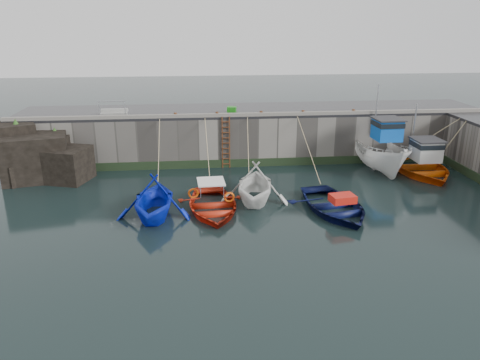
{
  "coord_description": "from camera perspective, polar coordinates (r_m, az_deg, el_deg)",
  "views": [
    {
      "loc": [
        -3.91,
        -17.79,
        8.75
      ],
      "look_at": [
        -1.73,
        3.99,
        1.2
      ],
      "focal_mm": 35.0,
      "sensor_mm": 36.0,
      "label": 1
    }
  ],
  "objects": [
    {
      "name": "boat_near_white_rope",
      "position": [
        26.92,
        -9.59,
        -0.21
      ],
      "size": [
        0.04,
        5.45,
        3.1
      ],
      "primitive_type": null,
      "color": "tan",
      "rests_on": "ground"
    },
    {
      "name": "ladder",
      "position": [
        28.67,
        -1.73,
        4.57
      ],
      "size": [
        0.51,
        0.08,
        3.2
      ],
      "color": "#3F1E0F",
      "rests_on": "ground"
    },
    {
      "name": "bollard_a",
      "position": [
        28.58,
        -7.88,
        7.86
      ],
      "size": [
        0.18,
        0.18,
        0.28
      ],
      "primitive_type": "cylinder",
      "color": "#3F1E0F",
      "rests_on": "road_back"
    },
    {
      "name": "kerb_back",
      "position": [
        28.74,
        2.22,
        8.01
      ],
      "size": [
        30.0,
        0.3,
        0.2
      ],
      "primitive_type": "cube",
      "color": "slate",
      "rests_on": "road_back"
    },
    {
      "name": "boat_near_navy",
      "position": [
        23.0,
        11.35,
        -3.72
      ],
      "size": [
        4.45,
        5.69,
        1.07
      ],
      "primitive_type": "imported",
      "rotation": [
        0.0,
        0.0,
        0.15
      ],
      "color": "#090F39",
      "rests_on": "ground"
    },
    {
      "name": "algae_back",
      "position": [
        29.28,
        2.2,
        2.14
      ],
      "size": [
        30.0,
        0.08,
        0.5
      ],
      "primitive_type": "cube",
      "color": "black",
      "rests_on": "ground"
    },
    {
      "name": "boat_far_orange",
      "position": [
        30.09,
        21.02,
        1.63
      ],
      "size": [
        4.36,
        6.1,
        4.26
      ],
      "rotation": [
        0.0,
        0.0,
        -0.0
      ],
      "color": "#E6570C",
      "rests_on": "ground"
    },
    {
      "name": "boat_far_white",
      "position": [
        29.7,
        16.76,
        3.1
      ],
      "size": [
        2.43,
        6.17,
        5.37
      ],
      "rotation": [
        0.0,
        0.0,
        0.02
      ],
      "color": "silver",
      "rests_on": "ground"
    },
    {
      "name": "boat_near_blacktrim_rope",
      "position": [
        27.73,
        0.69,
        0.64
      ],
      "size": [
        0.04,
        4.17,
        3.1
      ],
      "primitive_type": null,
      "color": "tan",
      "rests_on": "ground"
    },
    {
      "name": "road_back",
      "position": [
        31.06,
        1.62,
        8.51
      ],
      "size": [
        30.0,
        5.0,
        0.16
      ],
      "primitive_type": "cube",
      "color": "black",
      "rests_on": "quay_back"
    },
    {
      "name": "bollard_c",
      "position": [
        28.85,
        2.6,
        8.13
      ],
      "size": [
        0.18,
        0.18,
        0.28
      ],
      "primitive_type": "cylinder",
      "color": "#3F1E0F",
      "rests_on": "road_back"
    },
    {
      "name": "railing",
      "position": [
        29.92,
        -15.08,
        8.01
      ],
      "size": [
        1.6,
        1.05,
        1.0
      ],
      "color": "#A5A8AD",
      "rests_on": "road_back"
    },
    {
      "name": "bollard_b",
      "position": [
        28.59,
        -2.82,
        8.02
      ],
      "size": [
        0.18,
        0.18,
        0.28
      ],
      "primitive_type": "cylinder",
      "color": "#3F1E0F",
      "rests_on": "road_back"
    },
    {
      "name": "boat_near_navy_rope",
      "position": [
        27.52,
        8.39,
        0.29
      ],
      "size": [
        0.04,
        5.69,
        3.1
      ],
      "primitive_type": null,
      "color": "tan",
      "rests_on": "ground"
    },
    {
      "name": "boat_near_white",
      "position": [
        22.37,
        -10.33,
        -4.32
      ],
      "size": [
        3.99,
        4.56,
        2.29
      ],
      "primitive_type": "imported",
      "rotation": [
        0.0,
        0.0,
        -0.06
      ],
      "color": "#0D24CD",
      "rests_on": "ground"
    },
    {
      "name": "boat_near_blacktrim",
      "position": [
        23.88,
        1.79,
        -2.47
      ],
      "size": [
        4.46,
        4.94,
        2.3
      ],
      "primitive_type": "imported",
      "rotation": [
        0.0,
        0.0,
        -0.17
      ],
      "color": "white",
      "rests_on": "ground"
    },
    {
      "name": "boat_near_blue_rope",
      "position": [
        27.06,
        -3.82,
        0.12
      ],
      "size": [
        0.04,
        5.09,
        3.1
      ],
      "primitive_type": null,
      "color": "tan",
      "rests_on": "ground"
    },
    {
      "name": "rock_outcrop",
      "position": [
        29.34,
        -23.41,
        2.65
      ],
      "size": [
        5.85,
        4.24,
        3.41
      ],
      "color": "black",
      "rests_on": "ground"
    },
    {
      "name": "fish_crate",
      "position": [
        29.98,
        -1.02,
        8.61
      ],
      "size": [
        0.64,
        0.55,
        0.33
      ],
      "primitive_type": "cube",
      "rotation": [
        0.0,
        0.0,
        -0.23
      ],
      "color": "#1B7D16",
      "rests_on": "road_back"
    },
    {
      "name": "boat_near_blue",
      "position": [
        22.68,
        -3.38,
        -3.7
      ],
      "size": [
        3.73,
        5.07,
        1.02
      ],
      "primitive_type": "imported",
      "rotation": [
        0.0,
        0.0,
        0.05
      ],
      "color": "red",
      "rests_on": "ground"
    },
    {
      "name": "bollard_e",
      "position": [
        30.23,
        13.65,
        8.12
      ],
      "size": [
        0.18,
        0.18,
        0.28
      ],
      "primitive_type": "cylinder",
      "color": "#3F1E0F",
      "rests_on": "road_back"
    },
    {
      "name": "bollard_d",
      "position": [
        29.34,
        7.68,
        8.16
      ],
      "size": [
        0.18,
        0.18,
        0.28
      ],
      "primitive_type": "cylinder",
      "color": "#3F1E0F",
      "rests_on": "road_back"
    },
    {
      "name": "quay_back",
      "position": [
        31.39,
        1.6,
        5.67
      ],
      "size": [
        30.0,
        5.0,
        3.0
      ],
      "primitive_type": "cube",
      "color": "slate",
      "rests_on": "ground"
    },
    {
      "name": "ground",
      "position": [
        20.2,
        6.06,
        -6.74
      ],
      "size": [
        120.0,
        120.0,
        0.0
      ],
      "primitive_type": "plane",
      "color": "black",
      "rests_on": "ground"
    }
  ]
}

